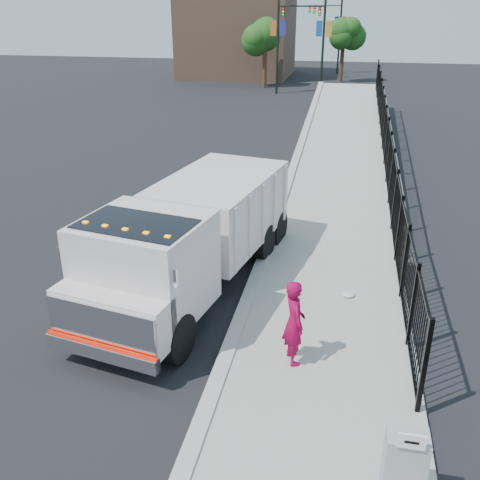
# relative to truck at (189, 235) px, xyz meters

# --- Properties ---
(ground) EXTENTS (120.00, 120.00, 0.00)m
(ground) POSITION_rel_truck_xyz_m (1.48, -1.53, -1.48)
(ground) COLOR black
(ground) RESTS_ON ground
(sidewalk) EXTENTS (3.55, 12.00, 0.12)m
(sidewalk) POSITION_rel_truck_xyz_m (3.41, -3.53, -1.42)
(sidewalk) COLOR #9E998E
(sidewalk) RESTS_ON ground
(curb) EXTENTS (0.30, 12.00, 0.16)m
(curb) POSITION_rel_truck_xyz_m (1.48, -3.53, -1.40)
(curb) COLOR #ADAAA3
(curb) RESTS_ON ground
(ramp) EXTENTS (3.95, 24.06, 3.19)m
(ramp) POSITION_rel_truck_xyz_m (3.61, 14.47, -1.48)
(ramp) COLOR #9E998E
(ramp) RESTS_ON ground
(iron_fence) EXTENTS (0.10, 28.00, 1.80)m
(iron_fence) POSITION_rel_truck_xyz_m (5.03, 10.47, -0.58)
(iron_fence) COLOR black
(iron_fence) RESTS_ON ground
(truck) EXTENTS (3.84, 7.99, 2.63)m
(truck) POSITION_rel_truck_xyz_m (0.00, 0.00, 0.00)
(truck) COLOR black
(truck) RESTS_ON ground
(worker) EXTENTS (0.63, 0.74, 1.73)m
(worker) POSITION_rel_truck_xyz_m (2.78, -2.53, -0.49)
(worker) COLOR maroon
(worker) RESTS_ON sidewalk
(utility_cabinet) EXTENTS (0.55, 0.40, 1.25)m
(utility_cabinet) POSITION_rel_truck_xyz_m (4.58, -5.52, -0.73)
(utility_cabinet) COLOR gray
(utility_cabinet) RESTS_ON sidewalk
(arrow_sign) EXTENTS (0.35, 0.04, 0.22)m
(arrow_sign) POSITION_rel_truck_xyz_m (4.58, -5.74, 0.00)
(arrow_sign) COLOR white
(arrow_sign) RESTS_ON utility_cabinet
(debris) EXTENTS (0.34, 0.34, 0.08)m
(debris) POSITION_rel_truck_xyz_m (3.80, 0.24, -1.32)
(debris) COLOR silver
(debris) RESTS_ON sidewalk
(light_pole_0) EXTENTS (3.77, 0.22, 8.00)m
(light_pole_0) POSITION_rel_truck_xyz_m (-1.96, 31.69, 2.89)
(light_pole_0) COLOR black
(light_pole_0) RESTS_ON ground
(light_pole_1) EXTENTS (3.77, 0.22, 8.00)m
(light_pole_1) POSITION_rel_truck_xyz_m (0.87, 31.47, 2.89)
(light_pole_1) COLOR black
(light_pole_1) RESTS_ON ground
(light_pole_2) EXTENTS (3.77, 0.22, 8.00)m
(light_pole_2) POSITION_rel_truck_xyz_m (-2.98, 40.57, 2.89)
(light_pole_2) COLOR black
(light_pole_2) RESTS_ON ground
(light_pole_3) EXTENTS (3.78, 0.22, 8.00)m
(light_pole_3) POSITION_rel_truck_xyz_m (1.67, 45.71, 2.89)
(light_pole_3) COLOR black
(light_pole_3) RESTS_ON ground
(tree_0) EXTENTS (2.67, 2.67, 5.33)m
(tree_0) POSITION_rel_truck_xyz_m (-3.70, 34.68, 2.47)
(tree_0) COLOR #382314
(tree_0) RESTS_ON ground
(tree_1) EXTENTS (2.13, 2.13, 5.06)m
(tree_1) POSITION_rel_truck_xyz_m (2.49, 39.59, 2.42)
(tree_1) COLOR #382314
(tree_1) RESTS_ON ground
(tree_2) EXTENTS (2.42, 2.42, 5.21)m
(tree_2) POSITION_rel_truck_xyz_m (-3.89, 45.56, 2.45)
(tree_2) COLOR #382314
(tree_2) RESTS_ON ground
(building) EXTENTS (10.00, 10.00, 8.00)m
(building) POSITION_rel_truck_xyz_m (-7.52, 42.47, 2.52)
(building) COLOR #8C664C
(building) RESTS_ON ground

